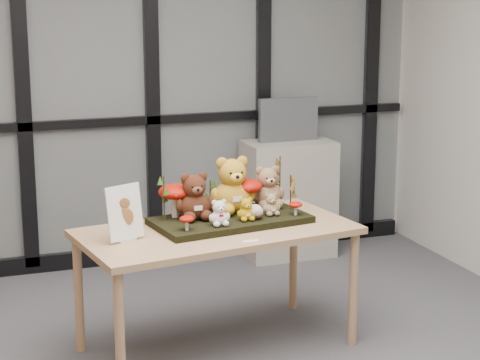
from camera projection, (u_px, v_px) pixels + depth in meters
name	position (u px, v px, depth m)	size (l,w,h in m)	color
room_shell	(189.00, 63.00, 3.68)	(5.00, 5.00, 5.00)	#BAB7AF
glass_partition	(88.00, 71.00, 6.00)	(4.90, 0.06, 2.78)	#2D383F
display_table	(217.00, 240.00, 4.76)	(1.58, 0.95, 0.70)	tan
diorama_tray	(230.00, 220.00, 4.84)	(0.86, 0.43, 0.04)	black
bear_pooh_yellow	(232.00, 182.00, 4.91)	(0.27, 0.24, 0.35)	#C08B20
bear_brown_medium	(194.00, 194.00, 4.78)	(0.22, 0.20, 0.29)	#411D10
bear_tan_back	(267.00, 184.00, 5.03)	(0.20, 0.18, 0.27)	#906547
bear_small_yellow	(246.00, 208.00, 4.76)	(0.11, 0.10, 0.14)	#BB8E0C
bear_white_bow	(219.00, 211.00, 4.66)	(0.12, 0.11, 0.16)	white
bear_beige_small	(271.00, 203.00, 4.87)	(0.11, 0.10, 0.14)	#937A4F
plush_cream_hedgehog	(255.00, 211.00, 4.80)	(0.07, 0.06, 0.09)	beige
mushroom_back_left	(175.00, 199.00, 4.82)	(0.19, 0.19, 0.21)	#990F04
mushroom_back_right	(246.00, 193.00, 4.97)	(0.18, 0.18, 0.20)	#990F04
mushroom_front_left	(187.00, 222.00, 4.57)	(0.08, 0.08, 0.09)	#990F04
mushroom_front_right	(296.00, 208.00, 4.88)	(0.08, 0.08, 0.09)	#990F04
sprig_green_far_left	(164.00, 198.00, 4.75)	(0.05, 0.05, 0.25)	#113A0D
sprig_green_mid_left	(182.00, 197.00, 4.85)	(0.05, 0.05, 0.22)	#113A0D
sprig_dry_far_right	(280.00, 181.00, 5.06)	(0.05, 0.05, 0.29)	brown
sprig_dry_mid_right	(291.00, 192.00, 4.98)	(0.05, 0.05, 0.20)	brown
sprig_green_centre	(210.00, 196.00, 4.95)	(0.05, 0.05, 0.18)	#113A0D
sign_holder	(125.00, 215.00, 4.49)	(0.21, 0.12, 0.30)	silver
label_card	(251.00, 241.00, 4.51)	(0.08, 0.03, 0.00)	white
cabinet	(288.00, 199.00, 6.47)	(0.65, 0.38, 0.87)	#9C968B
monitor	(288.00, 119.00, 6.36)	(0.45, 0.05, 0.32)	#4B4E53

